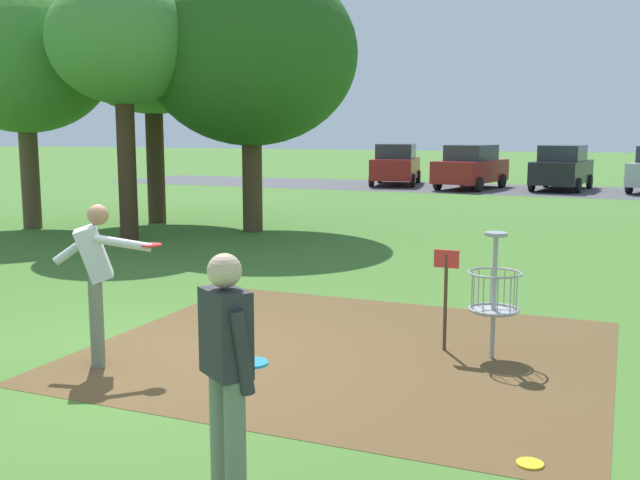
% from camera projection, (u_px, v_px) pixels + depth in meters
% --- Properties ---
extents(ground_plane, '(160.00, 160.00, 0.00)m').
position_uv_depth(ground_plane, '(145.00, 359.00, 8.02)').
color(ground_plane, '#47752D').
extents(dirt_tee_pad, '(5.61, 4.87, 0.01)m').
position_uv_depth(dirt_tee_pad, '(349.00, 350.00, 8.31)').
color(dirt_tee_pad, brown).
rests_on(dirt_tee_pad, ground).
extents(disc_golf_basket, '(0.98, 0.58, 1.39)m').
position_uv_depth(disc_golf_basket, '(489.00, 290.00, 7.95)').
color(disc_golf_basket, '#9E9EA3').
rests_on(disc_golf_basket, ground).
extents(player_foreground_watching, '(0.48, 0.45, 1.71)m').
position_uv_depth(player_foreground_watching, '(227.00, 368.00, 4.69)').
color(player_foreground_watching, slate).
rests_on(player_foreground_watching, ground).
extents(player_waiting_left, '(1.12, 0.60, 1.71)m').
position_uv_depth(player_waiting_left, '(96.00, 273.00, 7.68)').
color(player_waiting_left, slate).
rests_on(player_waiting_left, ground).
extents(frisbee_by_tee, '(0.20, 0.20, 0.02)m').
position_uv_depth(frisbee_by_tee, '(530.00, 464.00, 5.47)').
color(frisbee_by_tee, gold).
rests_on(frisbee_by_tee, ground).
extents(tree_near_left, '(4.71, 4.71, 6.88)m').
position_uv_depth(tree_near_left, '(151.00, 37.00, 19.10)').
color(tree_near_left, '#422D1E').
rests_on(tree_near_left, ground).
extents(tree_mid_left, '(5.10, 5.10, 6.42)m').
position_uv_depth(tree_mid_left, '(251.00, 55.00, 17.46)').
color(tree_mid_left, '#4C3823').
rests_on(tree_mid_left, ground).
extents(tree_mid_center, '(4.31, 4.31, 6.05)m').
position_uv_depth(tree_mid_center, '(23.00, 59.00, 18.03)').
color(tree_mid_center, brown).
rests_on(tree_mid_center, ground).
extents(tree_mid_right, '(3.26, 3.26, 5.79)m').
position_uv_depth(tree_mid_right, '(122.00, 43.00, 16.13)').
color(tree_mid_right, '#422D1E').
rests_on(tree_mid_right, ground).
extents(parking_lot_strip, '(36.00, 6.00, 0.01)m').
position_uv_depth(parking_lot_strip, '(503.00, 189.00, 30.77)').
color(parking_lot_strip, '#4C4C51').
rests_on(parking_lot_strip, ground).
extents(parked_car_leftmost, '(2.50, 4.45, 1.84)m').
position_uv_depth(parked_car_leftmost, '(396.00, 164.00, 33.10)').
color(parked_car_leftmost, maroon).
rests_on(parked_car_leftmost, ground).
extents(parked_car_center_left, '(2.59, 4.47, 1.84)m').
position_uv_depth(parked_car_center_left, '(471.00, 167.00, 30.86)').
color(parked_car_center_left, maroon).
rests_on(parked_car_center_left, ground).
extents(parked_car_center_right, '(2.34, 4.38, 1.84)m').
position_uv_depth(parked_car_center_right, '(562.00, 168.00, 30.29)').
color(parked_car_center_right, black).
rests_on(parked_car_center_right, ground).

